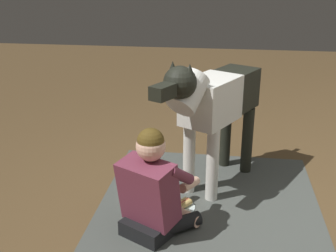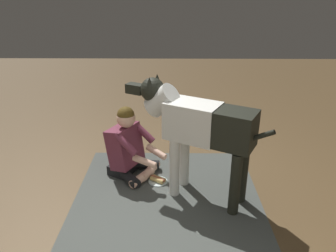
# 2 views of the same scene
# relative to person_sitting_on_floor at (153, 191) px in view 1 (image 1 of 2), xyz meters

# --- Properties ---
(ground_plane) EXTENTS (14.32, 14.32, 0.00)m
(ground_plane) POSITION_rel_person_sitting_on_floor_xyz_m (-0.22, 0.57, -0.34)
(ground_plane) COLOR brown
(area_rug) EXTENTS (1.92, 1.81, 0.01)m
(area_rug) POSITION_rel_person_sitting_on_floor_xyz_m (-0.44, 0.40, -0.34)
(area_rug) COLOR #454A45
(area_rug) RESTS_ON ground
(person_sitting_on_floor) EXTENTS (0.71, 0.63, 0.83)m
(person_sitting_on_floor) POSITION_rel_person_sitting_on_floor_xyz_m (0.00, 0.00, 0.00)
(person_sitting_on_floor) COLOR black
(person_sitting_on_floor) RESTS_ON ground
(large_dog) EXTENTS (1.40, 0.83, 1.22)m
(large_dog) POSITION_rel_person_sitting_on_floor_xyz_m (-0.75, 0.40, 0.45)
(large_dog) COLOR silver
(large_dog) RESTS_ON ground
(hot_dog_on_plate) EXTENTS (0.22, 0.22, 0.06)m
(hot_dog_on_plate) POSITION_rel_person_sitting_on_floor_xyz_m (-0.34, 0.18, -0.31)
(hot_dog_on_plate) COLOR silver
(hot_dog_on_plate) RESTS_ON ground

